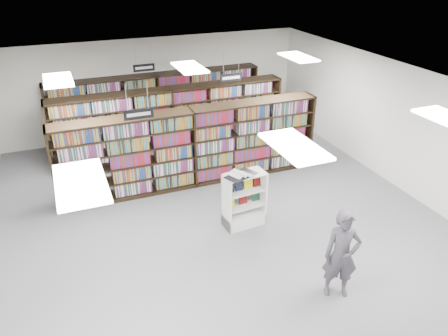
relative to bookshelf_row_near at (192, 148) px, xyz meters
name	(u,v)px	position (x,y,z in m)	size (l,w,h in m)	color
floor	(220,221)	(0.00, -2.00, -1.05)	(12.00, 12.00, 0.00)	#5B5B60
ceiling	(220,88)	(0.00, -2.00, 2.15)	(10.00, 12.00, 0.10)	silver
wall_back	(154,87)	(0.00, 4.00, 0.55)	(10.00, 0.10, 3.20)	silver
wall_right	(402,128)	(5.00, -2.00, 0.55)	(0.10, 12.00, 3.20)	silver
bookshelf_row_near	(192,148)	(0.00, 0.00, 0.00)	(7.00, 0.60, 2.10)	black
bookshelf_row_mid	(172,122)	(0.00, 2.00, 0.00)	(7.00, 0.60, 2.10)	black
bookshelf_row_far	(158,105)	(0.00, 3.70, 0.00)	(7.00, 0.60, 2.10)	black
aisle_sign_left	(139,113)	(-1.50, -1.00, 1.48)	(0.65, 0.02, 0.80)	#B2B2B7
aisle_sign_right	(231,77)	(1.50, 1.00, 1.48)	(0.65, 0.02, 0.80)	#B2B2B7
aisle_sign_center	(144,67)	(-0.50, 3.00, 1.48)	(0.65, 0.02, 0.80)	#B2B2B7
troffer_front_left	(81,183)	(-3.00, -5.00, 2.11)	(0.60, 1.20, 0.04)	white
troffer_front_center	(295,146)	(0.00, -5.00, 2.11)	(0.60, 1.20, 0.04)	white
troffer_back_left	(58,80)	(-3.00, 0.00, 2.11)	(0.60, 1.20, 0.04)	white
troffer_back_center	(190,67)	(0.00, 0.00, 2.11)	(0.60, 1.20, 0.04)	white
troffer_back_right	(298,57)	(3.00, 0.00, 2.11)	(0.60, 1.20, 0.04)	white
endcap_display	(243,207)	(0.45, -2.29, -0.60)	(0.97, 0.54, 1.31)	white
open_book	(241,174)	(0.33, -2.36, 0.29)	(0.79, 0.65, 0.13)	black
shopper	(341,255)	(1.13, -5.02, -0.17)	(0.64, 0.42, 1.75)	#45414A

